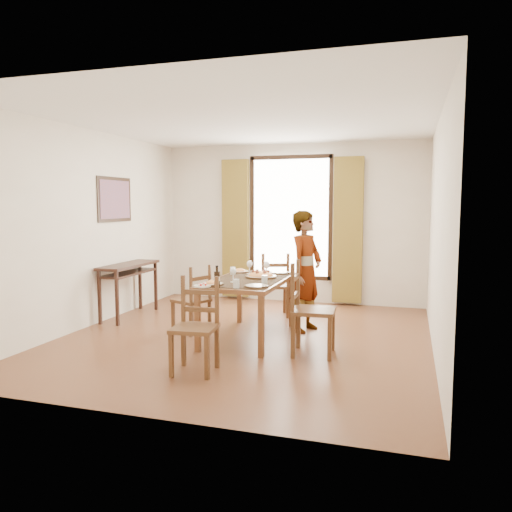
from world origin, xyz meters
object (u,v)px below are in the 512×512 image
(console_table, at_px, (129,271))
(pasta_platter, at_px, (261,274))
(man, at_px, (306,271))
(dining_table, at_px, (249,284))

(console_table, relative_size, pasta_platter, 3.00)
(console_table, height_order, man, man)
(dining_table, bearing_deg, man, 43.68)
(dining_table, xyz_separation_m, pasta_platter, (0.11, 0.13, 0.12))
(man, relative_size, pasta_platter, 3.99)
(console_table, xyz_separation_m, pasta_platter, (2.19, -0.48, 0.12))
(pasta_platter, bearing_deg, man, 42.25)
(console_table, relative_size, dining_table, 0.75)
(man, xyz_separation_m, pasta_platter, (-0.49, -0.45, 0.01))
(pasta_platter, bearing_deg, dining_table, -130.90)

